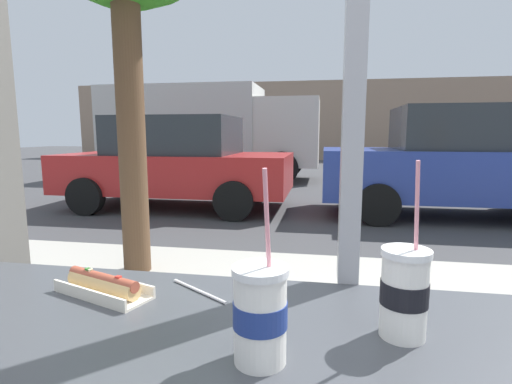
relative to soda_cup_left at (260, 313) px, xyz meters
The scene contains 10 objects.
ground_plane 8.39m from the soda_cup_left, 88.90° to the left, with size 60.00×60.00×0.00m, color #424244.
sidewalk_strip 2.18m from the soda_cup_left, 85.24° to the left, with size 16.00×2.80×0.14m, color #B2ADA3.
building_facade_far 20.79m from the soda_cup_left, 89.56° to the left, with size 28.00×1.20×4.07m, color gray.
soda_cup_left is the anchor object (origin of this frame).
soda_cup_right 0.27m from the soda_cup_left, 26.75° to the left, with size 0.09×0.09×0.32m.
hotdog_tray_near 0.45m from the soda_cup_left, 153.46° to the left, with size 0.25×0.16×0.05m.
loose_straw 0.32m from the soda_cup_left, 126.76° to the left, with size 0.01×0.01×0.19m, color white.
parked_car_red 6.77m from the soda_cup_left, 112.41° to the left, with size 4.14×2.07×1.68m.
parked_car_blue 6.67m from the soda_cup_left, 69.86° to the left, with size 4.34×1.98×1.80m.
box_truck 11.38m from the soda_cup_left, 107.20° to the left, with size 6.39×2.44×2.74m.
Camera 1 is at (-0.07, -0.89, 1.37)m, focal length 27.31 mm.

